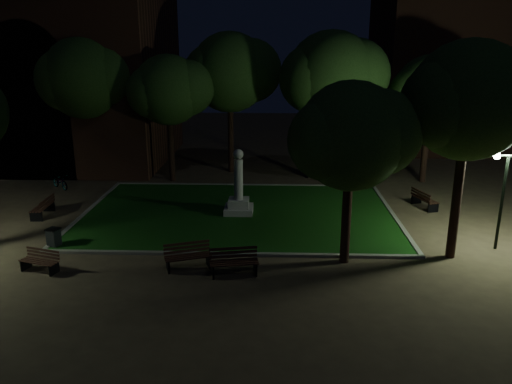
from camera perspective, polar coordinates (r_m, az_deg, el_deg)
ground at (r=22.99m, az=-2.32°, el=-4.14°), size 80.00×80.00×0.00m
lawn at (r=24.85m, az=-1.98°, el=-2.43°), size 15.00×10.00×0.08m
lawn_kerb at (r=24.85m, az=-1.98°, el=-2.38°), size 15.40×10.40×0.12m
monument at (r=24.57m, az=-2.00°, el=-0.41°), size 1.40×1.40×3.20m
building_main at (r=39.37m, az=-25.22°, el=13.96°), size 20.00×12.00×15.00m
building_far at (r=44.58m, az=24.10°, el=12.43°), size 16.00×10.00×12.00m
tree_north_wl at (r=30.39m, az=-9.82°, el=11.40°), size 5.10×4.16×7.61m
tree_north_er at (r=29.68m, az=8.82°, el=12.89°), size 6.41×5.23×8.94m
tree_ne at (r=31.44m, az=19.54°, el=10.63°), size 5.42×4.42×7.60m
tree_east at (r=19.96m, az=23.39°, el=9.56°), size 5.41×4.41×8.36m
tree_se at (r=18.42m, az=11.07°, el=6.27°), size 4.92×4.02×6.94m
tree_nw at (r=32.43m, az=-18.66°, el=12.26°), size 6.25×5.10×8.72m
tree_far_north at (r=32.16m, az=-2.80°, el=13.49°), size 6.14×5.01×8.92m
lamppost_se at (r=22.13m, az=26.56°, el=1.07°), size 1.18×0.28×4.06m
lamppost_nw at (r=35.15m, az=-17.99°, el=7.62°), size 1.18×0.28×4.51m
lamppost_ne at (r=32.72m, az=18.70°, el=6.72°), size 1.18×0.28×4.30m
bench_near_left at (r=19.06m, az=-7.80°, el=-7.33°), size 1.84×1.14×0.96m
bench_near_right at (r=18.41m, az=-2.54°, el=-8.05°), size 1.86×0.92×0.97m
bench_west_near at (r=20.31m, az=-23.42°, el=-7.28°), size 1.57×0.93×0.81m
bench_left_side at (r=26.50m, az=-23.11°, el=-1.64°), size 0.67×1.76×0.95m
bench_right_side at (r=27.02m, az=18.63°, el=-0.85°), size 1.07×1.81×0.94m
bench_far_side at (r=31.53m, az=7.04°, el=2.18°), size 1.47×1.01×0.77m
trash_bin at (r=22.36m, az=-22.12°, el=-4.87°), size 0.61×0.61×0.82m
bicycle at (r=31.23m, az=-21.47°, el=1.12°), size 1.60×1.48×0.85m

